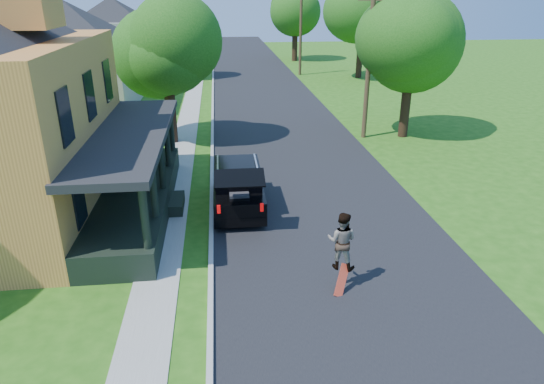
{
  "coord_description": "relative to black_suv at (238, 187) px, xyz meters",
  "views": [
    {
      "loc": [
        -3.61,
        -11.13,
        7.72
      ],
      "look_at": [
        -2.04,
        3.0,
        1.79
      ],
      "focal_mm": 32.0,
      "sensor_mm": 36.0,
      "label": 1
    }
  ],
  "objects": [
    {
      "name": "tree_right_far",
      "position": [
        8.53,
        41.4,
        4.9
      ],
      "size": [
        6.32,
        6.42,
        8.72
      ],
      "rotation": [
        0.0,
        0.0,
        -0.2
      ],
      "color": "black",
      "rests_on": "ground"
    },
    {
      "name": "tree_right_mid",
      "position": [
        12.78,
        28.9,
        5.42
      ],
      "size": [
        7.58,
        7.38,
        9.53
      ],
      "rotation": [
        0.0,
        0.0,
        0.33
      ],
      "color": "black",
      "rests_on": "ground"
    },
    {
      "name": "skateboard",
      "position": [
        2.57,
        -5.95,
        -0.5
      ],
      "size": [
        0.54,
        0.52,
        0.83
      ],
      "rotation": [
        0.0,
        0.0,
        -0.02
      ],
      "color": "#9F220D",
      "rests_on": "ground"
    },
    {
      "name": "utility_pole_far",
      "position": [
        7.52,
        31.12,
        3.38
      ],
      "size": [
        1.65,
        0.29,
        8.16
      ],
      "rotation": [
        0.0,
        0.0,
        0.08
      ],
      "color": "#402B1E",
      "rests_on": "ground"
    },
    {
      "name": "tree_right_near",
      "position": [
        9.78,
        8.89,
        4.44
      ],
      "size": [
        6.37,
        6.53,
        8.08
      ],
      "rotation": [
        0.0,
        0.0,
        -0.35
      ],
      "color": "black",
      "rests_on": "ground"
    },
    {
      "name": "skateboarder",
      "position": [
        2.61,
        -5.57,
        0.54
      ],
      "size": [
        1.0,
        0.91,
        1.67
      ],
      "rotation": [
        0.0,
        0.0,
        2.73
      ],
      "color": "black",
      "rests_on": "ground"
    },
    {
      "name": "tree_left_mid",
      "position": [
        -3.21,
        9.17,
        4.44
      ],
      "size": [
        5.27,
        5.13,
        8.01
      ],
      "rotation": [
        0.0,
        0.0,
        -0.03
      ],
      "color": "black",
      "rests_on": "ground"
    },
    {
      "name": "tree_left_far",
      "position": [
        -4.21,
        30.19,
        3.87
      ],
      "size": [
        5.17,
        4.92,
        7.18
      ],
      "rotation": [
        0.0,
        0.0,
        0.12
      ],
      "color": "black",
      "rests_on": "ground"
    },
    {
      "name": "neighbor_house_mid",
      "position": [
        -10.48,
        18.12,
        3.35
      ],
      "size": [
        12.78,
        12.78,
        8.3
      ],
      "color": "#B3AC9F",
      "rests_on": "ground"
    },
    {
      "name": "front_walk",
      "position": [
        -6.48,
        0.12,
        -0.84
      ],
      "size": [
        6.5,
        1.2,
        0.03
      ],
      "primitive_type": "cube",
      "color": "gray",
      "rests_on": "ground"
    },
    {
      "name": "utility_pole_near",
      "position": [
        7.52,
        8.9,
        3.24
      ],
      "size": [
        1.54,
        0.63,
        7.88
      ],
      "rotation": [
        0.0,
        0.0,
        -0.33
      ],
      "color": "#402B1E",
      "rests_on": "ground"
    },
    {
      "name": "ground",
      "position": [
        3.02,
        -5.88,
        -0.84
      ],
      "size": [
        140.0,
        140.0,
        0.0
      ],
      "primitive_type": "plane",
      "color": "#255B12",
      "rests_on": "ground"
    },
    {
      "name": "curb",
      "position": [
        -1.03,
        14.12,
        -0.84
      ],
      "size": [
        0.15,
        120.0,
        0.12
      ],
      "primitive_type": "cube",
      "color": "#AEAEA8",
      "rests_on": "ground"
    },
    {
      "name": "sidewalk",
      "position": [
        -2.58,
        14.12,
        -0.84
      ],
      "size": [
        1.3,
        120.0,
        0.03
      ],
      "primitive_type": "cube",
      "color": "gray",
      "rests_on": "ground"
    },
    {
      "name": "black_suv",
      "position": [
        0.0,
        0.0,
        0.0
      ],
      "size": [
        1.83,
        4.72,
        2.19
      ],
      "rotation": [
        0.0,
        0.0,
        -0.0
      ],
      "color": "black",
      "rests_on": "ground"
    },
    {
      "name": "neighbor_house_far",
      "position": [
        -10.48,
        34.12,
        3.35
      ],
      "size": [
        12.78,
        12.78,
        8.3
      ],
      "color": "#B3AC9F",
      "rests_on": "ground"
    },
    {
      "name": "street",
      "position": [
        3.02,
        14.12,
        -0.84
      ],
      "size": [
        8.0,
        120.0,
        0.02
      ],
      "primitive_type": "cube",
      "color": "black",
      "rests_on": "ground"
    }
  ]
}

